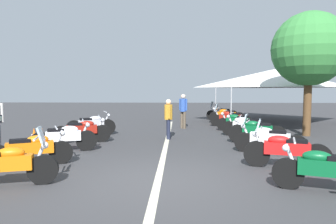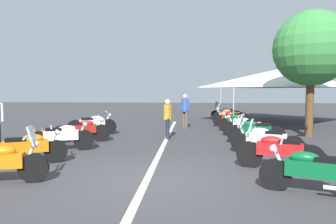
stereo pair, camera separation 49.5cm
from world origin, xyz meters
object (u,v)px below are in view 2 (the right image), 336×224
(motorcycle_right_row_5, at_px, (239,122))
(bystander_2, at_px, (185,108))
(motorcycle_left_row_4, at_px, (93,124))
(motorcycle_right_row_4, at_px, (246,126))
(bystander_1, at_px, (168,116))
(motorcycle_left_row_1, at_px, (26,148))
(motorcycle_right_row_1, at_px, (278,150))
(motorcycle_right_row_0, at_px, (313,171))
(motorcycle_right_row_3, at_px, (255,131))
(motorcycle_right_row_8, at_px, (226,113))
(roadside_tree_0, at_px, (312,49))
(motorcycle_left_row_2, at_px, (62,137))
(motorcycle_left_row_3, at_px, (82,130))
(motorcycle_right_row_6, at_px, (233,118))
(motorcycle_right_row_2, at_px, (265,139))
(event_tent, at_px, (279,78))
(traffic_cone_1, at_px, (35,136))
(traffic_cone_2, at_px, (42,136))
(motorcycle_right_row_7, at_px, (230,115))

(motorcycle_right_row_5, height_order, bystander_2, bystander_2)
(motorcycle_left_row_4, xyz_separation_m, motorcycle_right_row_4, (-0.06, -6.54, -0.02))
(bystander_1, bearing_deg, motorcycle_left_row_1, 44.14)
(motorcycle_right_row_1, xyz_separation_m, motorcycle_right_row_5, (6.64, -0.13, -0.02))
(motorcycle_right_row_0, relative_size, motorcycle_right_row_3, 0.95)
(motorcycle_right_row_1, xyz_separation_m, motorcycle_right_row_8, (11.78, -0.15, -0.00))
(motorcycle_right_row_0, height_order, roadside_tree_0, roadside_tree_0)
(motorcycle_right_row_0, height_order, motorcycle_right_row_4, motorcycle_right_row_4)
(motorcycle_left_row_2, xyz_separation_m, motorcycle_left_row_3, (1.62, -0.04, -0.00))
(motorcycle_left_row_1, distance_m, motorcycle_left_row_4, 5.17)
(motorcycle_right_row_6, bearing_deg, motorcycle_right_row_0, 111.05)
(motorcycle_right_row_2, relative_size, event_tent, 0.30)
(motorcycle_left_row_1, bearing_deg, motorcycle_right_row_0, -41.30)
(bystander_2, bearing_deg, motorcycle_left_row_2, -169.22)
(motorcycle_left_row_2, height_order, motorcycle_right_row_4, motorcycle_left_row_2)
(motorcycle_right_row_3, height_order, traffic_cone_1, motorcycle_right_row_3)
(motorcycle_right_row_4, height_order, bystander_2, bystander_2)
(motorcycle_left_row_2, bearing_deg, motorcycle_right_row_5, 18.69)
(motorcycle_left_row_1, height_order, traffic_cone_1, motorcycle_left_row_1)
(bystander_1, relative_size, event_tent, 0.23)
(motorcycle_right_row_2, bearing_deg, motorcycle_left_row_2, 20.51)
(motorcycle_right_row_6, bearing_deg, motorcycle_right_row_5, 111.98)
(traffic_cone_1, bearing_deg, motorcycle_right_row_5, -64.75)
(bystander_1, bearing_deg, motorcycle_right_row_6, -135.82)
(motorcycle_right_row_5, bearing_deg, motorcycle_left_row_4, 36.05)
(motorcycle_left_row_1, xyz_separation_m, motorcycle_left_row_4, (5.17, -0.02, 0.02))
(motorcycle_right_row_0, bearing_deg, motorcycle_right_row_3, -71.39)
(traffic_cone_2, distance_m, event_tent, 13.44)
(motorcycle_right_row_2, relative_size, motorcycle_right_row_7, 1.02)
(motorcycle_right_row_4, xyz_separation_m, motorcycle_right_row_6, (3.33, 0.09, 0.02))
(traffic_cone_2, xyz_separation_m, bystander_2, (4.82, -5.00, 0.73))
(motorcycle_right_row_1, bearing_deg, motorcycle_left_row_3, -12.67)
(bystander_2, bearing_deg, motorcycle_right_row_2, -112.73)
(motorcycle_left_row_2, bearing_deg, roadside_tree_0, 2.95)
(bystander_1, relative_size, roadside_tree_0, 0.31)
(roadside_tree_0, bearing_deg, motorcycle_left_row_4, 91.41)
(motorcycle_left_row_1, bearing_deg, motorcycle_right_row_5, 19.10)
(motorcycle_right_row_0, height_order, motorcycle_right_row_2, motorcycle_right_row_2)
(motorcycle_right_row_1, distance_m, motorcycle_right_row_7, 10.11)
(motorcycle_right_row_8, distance_m, traffic_cone_1, 11.87)
(motorcycle_right_row_2, xyz_separation_m, motorcycle_right_row_6, (6.67, 0.03, 0.01))
(motorcycle_right_row_7, height_order, bystander_1, bystander_1)
(motorcycle_left_row_3, xyz_separation_m, motorcycle_right_row_6, (5.02, -6.27, 0.01))
(motorcycle_left_row_1, height_order, motorcycle_right_row_8, motorcycle_right_row_8)
(motorcycle_left_row_1, relative_size, event_tent, 0.28)
(motorcycle_right_row_6, xyz_separation_m, motorcycle_right_row_7, (1.70, -0.09, -0.00))
(motorcycle_right_row_5, bearing_deg, motorcycle_right_row_8, -67.15)
(motorcycle_right_row_3, distance_m, traffic_cone_1, 7.96)
(motorcycle_left_row_1, xyz_separation_m, motorcycle_left_row_3, (3.43, -0.19, 0.01))
(motorcycle_right_row_2, height_order, motorcycle_right_row_8, motorcycle_right_row_8)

